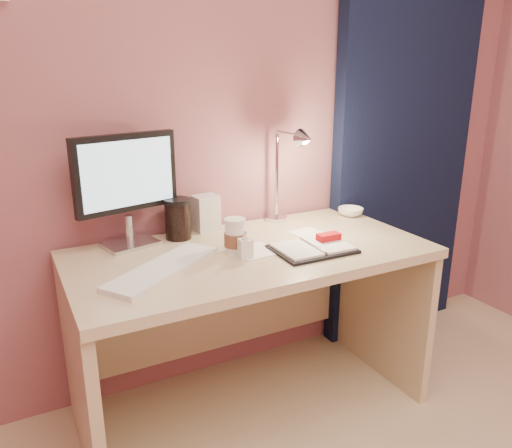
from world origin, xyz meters
name	(u,v)px	position (x,y,z in m)	size (l,w,h in m)	color
room	(391,125)	(0.95, 1.69, 1.14)	(3.50, 3.50, 3.50)	#C6B28E
desk	(243,295)	(0.00, 1.45, 0.50)	(1.40, 0.70, 0.73)	tan
monitor	(125,180)	(-0.41, 1.64, 1.00)	(0.42, 0.19, 0.45)	silver
keyboard	(164,269)	(-0.37, 1.33, 0.74)	(0.49, 0.14, 0.02)	white
planner	(314,247)	(0.22, 1.26, 0.74)	(0.30, 0.23, 0.05)	black
paper_a	(254,251)	(0.00, 1.36, 0.73)	(0.16, 0.16, 0.00)	white
paper_b	(308,233)	(0.31, 1.44, 0.73)	(0.13, 0.13, 0.00)	white
coffee_cup	(235,237)	(-0.07, 1.38, 0.79)	(0.08, 0.08, 0.13)	white
bowl	(351,212)	(0.64, 1.58, 0.75)	(0.12, 0.12, 0.04)	white
lotion_bottle	(245,244)	(-0.06, 1.31, 0.78)	(0.05, 0.05, 0.11)	white
dark_jar	(178,221)	(-0.21, 1.64, 0.81)	(0.11, 0.11, 0.15)	black
product_box	(206,213)	(-0.06, 1.69, 0.81)	(0.10, 0.08, 0.16)	silver
desk_lamp	(285,167)	(0.26, 1.57, 1.00)	(0.13, 0.27, 0.44)	silver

